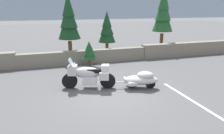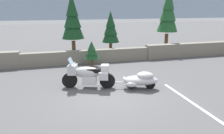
{
  "view_description": "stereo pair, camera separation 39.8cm",
  "coord_description": "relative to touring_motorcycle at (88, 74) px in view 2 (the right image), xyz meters",
  "views": [
    {
      "loc": [
        -2.41,
        -7.77,
        3.4
      ],
      "look_at": [
        0.39,
        0.9,
        0.85
      ],
      "focal_mm": 34.22,
      "sensor_mm": 36.0,
      "label": 1
    },
    {
      "loc": [
        -2.03,
        -7.88,
        3.4
      ],
      "look_at": [
        0.39,
        0.9,
        0.85
      ],
      "focal_mm": 34.22,
      "sensor_mm": 36.0,
      "label": 2
    }
  ],
  "objects": [
    {
      "name": "ground_plane",
      "position": [
        0.69,
        -0.85,
        -0.62
      ],
      "size": [
        80.0,
        80.0,
        0.0
      ],
      "primitive_type": "plane",
      "color": "#4C4C4F"
    },
    {
      "name": "stone_guard_wall",
      "position": [
        0.67,
        4.37,
        -0.16
      ],
      "size": [
        24.0,
        0.63,
        0.95
      ],
      "color": "slate",
      "rests_on": "ground"
    },
    {
      "name": "touring_motorcycle",
      "position": [
        0.0,
        0.0,
        0.0
      ],
      "size": [
        2.25,
        1.15,
        1.33
      ],
      "color": "black",
      "rests_on": "ground"
    },
    {
      "name": "car_shaped_trailer",
      "position": [
        2.17,
        -0.68,
        -0.21
      ],
      "size": [
        2.21,
        1.12,
        0.76
      ],
      "color": "black",
      "rests_on": "ground"
    },
    {
      "name": "pine_tree_tall",
      "position": [
        7.19,
        6.22,
        2.46
      ],
      "size": [
        1.57,
        1.57,
        4.92
      ],
      "color": "brown",
      "rests_on": "ground"
    },
    {
      "name": "pine_tree_secondary",
      "position": [
        -0.06,
        5.59,
        2.09
      ],
      "size": [
        1.45,
        1.45,
        4.34
      ],
      "color": "brown",
      "rests_on": "ground"
    },
    {
      "name": "pine_tree_far_right",
      "position": [
        2.56,
        5.79,
        1.37
      ],
      "size": [
        1.22,
        1.22,
        3.19
      ],
      "color": "brown",
      "rests_on": "ground"
    },
    {
      "name": "pine_sapling_near",
      "position": [
        0.77,
        3.41,
        0.33
      ],
      "size": [
        0.87,
        0.87,
        1.52
      ],
      "color": "brown",
      "rests_on": "ground"
    },
    {
      "name": "parking_stripe_marker",
      "position": [
        3.45,
        -2.35,
        -0.62
      ],
      "size": [
        0.12,
        3.6,
        0.01
      ],
      "primitive_type": "cube",
      "color": "silver",
      "rests_on": "ground"
    }
  ]
}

